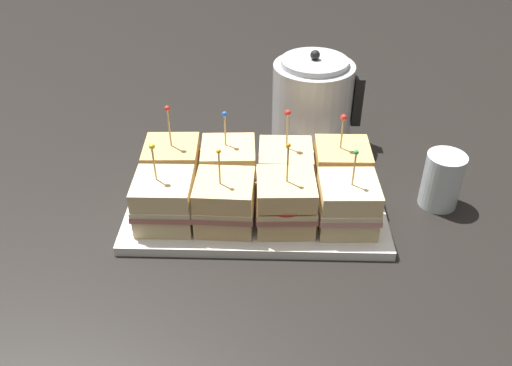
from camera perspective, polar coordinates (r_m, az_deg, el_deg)
ground_plane at (r=1.02m, az=0.00°, el=-3.09°), size 6.00×6.00×0.00m
serving_platter at (r=1.01m, az=0.00°, el=-2.69°), size 0.47×0.25×0.02m
sandwich_front_far_left at (r=0.95m, az=-9.62°, el=-1.88°), size 0.10×0.10×0.16m
sandwich_front_center_left at (r=0.94m, az=-3.31°, el=-2.05°), size 0.11×0.11×0.16m
sandwich_front_center_right at (r=0.94m, az=3.14°, el=-2.06°), size 0.11×0.11×0.17m
sandwich_front_far_right at (r=0.95m, az=9.60°, el=-2.21°), size 0.11×0.11×0.16m
sandwich_back_far_left at (r=1.04m, az=-8.77°, el=1.71°), size 0.11×0.11×0.18m
sandwich_back_center_left at (r=1.02m, az=-2.89°, el=1.65°), size 0.11×0.11×0.16m
sandwich_back_center_right at (r=1.02m, az=3.10°, el=1.50°), size 0.10×0.10×0.17m
sandwich_back_far_right at (r=1.03m, az=8.98°, el=1.48°), size 0.10×0.11×0.16m
kettle_steel at (r=1.19m, az=5.95°, el=8.40°), size 0.19×0.17×0.21m
drinking_glass at (r=1.07m, az=18.99°, el=0.28°), size 0.07×0.07×0.11m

